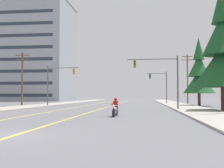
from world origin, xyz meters
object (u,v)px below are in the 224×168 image
Objects in this scene: traffic_signal_near_left at (57,79)px; conifer_tree_right_verge_near at (223,51)px; traffic_signal_mid_right at (161,83)px; apartment_building_far_left_block at (32,52)px; traffic_signal_near_right at (162,74)px; utility_pole_left_near at (22,77)px; conifer_tree_right_verge_far at (199,75)px; utility_pole_right_far at (187,77)px; motorcycle_with_rider at (115,109)px.

traffic_signal_near_left is 24.58m from conifer_tree_right_verge_near.
traffic_signal_mid_right is at bearing 101.51° from conifer_tree_right_verge_near.
traffic_signal_near_left is 52.33m from apartment_building_far_left_block.
conifer_tree_right_verge_near is (6.02, -2.79, 2.05)m from traffic_signal_near_right.
traffic_signal_near_right is at bearing -55.02° from apartment_building_far_left_block.
utility_pole_left_near is 27.36m from conifer_tree_right_verge_far.
traffic_signal_near_left is at bearing -143.71° from utility_pole_right_far.
utility_pole_right_far reaches higher than traffic_signal_near_left.
conifer_tree_right_verge_far reaches higher than traffic_signal_near_left.
apartment_building_far_left_block is at bearing 146.55° from utility_pole_right_far.
traffic_signal_near_left is at bearing 151.18° from conifer_tree_right_verge_near.
apartment_building_far_left_block is (-17.48, 46.03, 11.23)m from utility_pole_left_near.
motorcycle_with_rider is at bearing -62.68° from apartment_building_far_left_block.
conifer_tree_right_verge_near reaches higher than traffic_signal_mid_right.
conifer_tree_right_verge_near is at bearing -23.11° from utility_pole_left_near.
conifer_tree_right_verge_near reaches higher than utility_pole_left_near.
utility_pole_left_near reaches higher than traffic_signal_near_right.
traffic_signal_mid_right is 0.46× the size of conifer_tree_right_verge_near.
motorcycle_with_rider is 0.35× the size of traffic_signal_mid_right.
conifer_tree_right_verge_far reaches higher than traffic_signal_mid_right.
apartment_building_far_left_block is at bearing 117.32° from motorcycle_with_rider.
traffic_signal_near_right is at bearing -30.29° from traffic_signal_near_left.
motorcycle_with_rider is 75.39m from apartment_building_far_left_block.
utility_pole_left_near reaches higher than motorcycle_with_rider.
utility_pole_right_far is 12.86m from conifer_tree_right_verge_far.
conifer_tree_right_verge_far is at bearing 62.63° from traffic_signal_near_right.
apartment_building_far_left_block reaches higher than utility_pole_right_far.
utility_pole_left_near is at bearing -172.38° from conifer_tree_right_verge_far.
conifer_tree_right_verge_near is 15.11m from conifer_tree_right_verge_far.
traffic_signal_mid_right is 0.20× the size of apartment_building_far_left_block.
motorcycle_with_rider is 23.12m from traffic_signal_near_left.
motorcycle_with_rider is 0.21× the size of conifer_tree_right_verge_far.
conifer_tree_right_verge_far is (5.30, -9.34, 0.87)m from traffic_signal_mid_right.
traffic_signal_near_left is 5.35m from utility_pole_left_near.
utility_pole_left_near is 0.61× the size of conifer_tree_right_verge_near.
conifer_tree_right_verge_near is (-0.47, -27.90, 0.90)m from utility_pole_right_far.
traffic_signal_near_right is 13.83m from conifer_tree_right_verge_far.
traffic_signal_near_right is 1.00× the size of traffic_signal_mid_right.
utility_pole_right_far is 54.61m from apartment_building_far_left_block.
conifer_tree_right_verge_far reaches higher than traffic_signal_near_right.
traffic_signal_mid_right is at bearing -40.07° from apartment_building_far_left_block.
apartment_building_far_left_block reaches higher than traffic_signal_near_right.
motorcycle_with_rider is at bearing -50.05° from utility_pole_left_near.
traffic_signal_mid_right is 6.59m from utility_pole_right_far.
traffic_signal_mid_right is at bearing 87.22° from traffic_signal_near_right.
apartment_building_far_left_block is (-33.90, 65.63, 15.11)m from motorcycle_with_rider.
traffic_signal_near_left is 27.22m from utility_pole_right_far.
motorcycle_with_rider is at bearing -60.96° from traffic_signal_near_left.
motorcycle_with_rider is 37.96m from utility_pole_right_far.
conifer_tree_right_verge_near is at bearing -78.49° from traffic_signal_mid_right.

